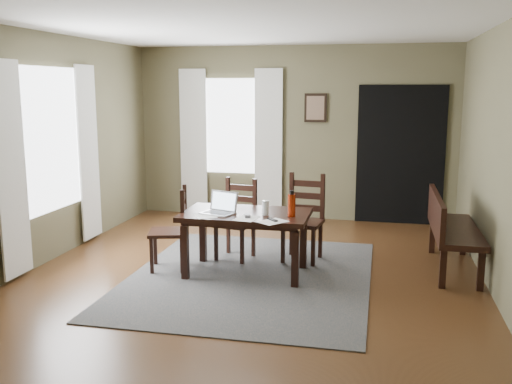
% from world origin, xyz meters
% --- Properties ---
extents(ground, '(5.00, 6.00, 0.01)m').
position_xyz_m(ground, '(0.00, 0.00, -0.01)').
color(ground, '#492C16').
extents(room_shell, '(5.02, 6.02, 2.71)m').
position_xyz_m(room_shell, '(0.00, 0.00, 1.80)').
color(room_shell, brown).
rests_on(room_shell, ground).
extents(rug, '(2.60, 3.20, 0.01)m').
position_xyz_m(rug, '(0.00, 0.00, 0.01)').
color(rug, '#3E3E3E').
rests_on(rug, ground).
extents(dining_table, '(1.39, 0.84, 0.69)m').
position_xyz_m(dining_table, '(-0.07, 0.09, 0.62)').
color(dining_table, black).
rests_on(dining_table, rug).
extents(chair_end, '(0.51, 0.51, 0.95)m').
position_xyz_m(chair_end, '(-0.93, 0.07, 0.47)').
color(chair_end, black).
rests_on(chair_end, rug).
extents(chair_back_left, '(0.49, 0.49, 0.96)m').
position_xyz_m(chair_back_left, '(-0.32, 0.66, 0.47)').
color(chair_back_left, black).
rests_on(chair_back_left, rug).
extents(chair_back_right, '(0.50, 0.50, 1.03)m').
position_xyz_m(chair_back_right, '(0.48, 0.76, 0.51)').
color(chair_back_right, black).
rests_on(chair_back_right, rug).
extents(bench, '(0.49, 1.54, 0.87)m').
position_xyz_m(bench, '(2.14, 0.75, 0.52)').
color(bench, black).
rests_on(bench, ground).
extents(laptop, '(0.41, 0.37, 0.24)m').
position_xyz_m(laptop, '(-0.33, -0.00, 0.77)').
color(laptop, '#B7B7BC').
rests_on(laptop, dining_table).
extents(computer_mouse, '(0.09, 0.11, 0.03)m').
position_xyz_m(computer_mouse, '(0.00, -0.14, 0.72)').
color(computer_mouse, '#3F3F42').
rests_on(computer_mouse, dining_table).
extents(tv_remote, '(0.14, 0.15, 0.02)m').
position_xyz_m(tv_remote, '(0.29, -0.22, 0.71)').
color(tv_remote, black).
rests_on(tv_remote, dining_table).
extents(drinking_glass, '(0.09, 0.09, 0.16)m').
position_xyz_m(drinking_glass, '(0.17, 0.01, 0.78)').
color(drinking_glass, silver).
rests_on(drinking_glass, dining_table).
extents(water_bottle, '(0.08, 0.08, 0.28)m').
position_xyz_m(water_bottle, '(0.45, 0.00, 0.83)').
color(water_bottle, '#AB2A0D').
rests_on(water_bottle, dining_table).
extents(paper_a, '(0.31, 0.33, 0.00)m').
position_xyz_m(paper_a, '(-0.45, -0.17, 0.71)').
color(paper_a, white).
rests_on(paper_a, dining_table).
extents(paper_b, '(0.34, 0.36, 0.00)m').
position_xyz_m(paper_b, '(0.30, -0.27, 0.71)').
color(paper_b, white).
rests_on(paper_b, dining_table).
extents(paper_e, '(0.26, 0.31, 0.00)m').
position_xyz_m(paper_e, '(0.01, -0.20, 0.71)').
color(paper_e, white).
rests_on(paper_e, dining_table).
extents(window_left, '(0.01, 1.30, 1.70)m').
position_xyz_m(window_left, '(-2.47, 0.20, 1.45)').
color(window_left, white).
rests_on(window_left, ground).
extents(window_back, '(1.00, 0.01, 1.50)m').
position_xyz_m(window_back, '(-1.00, 2.97, 1.45)').
color(window_back, white).
rests_on(window_back, ground).
extents(curtain_left_near, '(0.03, 0.48, 2.30)m').
position_xyz_m(curtain_left_near, '(-2.44, -0.62, 1.20)').
color(curtain_left_near, silver).
rests_on(curtain_left_near, ground).
extents(curtain_left_far, '(0.03, 0.48, 2.30)m').
position_xyz_m(curtain_left_far, '(-2.44, 1.02, 1.20)').
color(curtain_left_far, silver).
rests_on(curtain_left_far, ground).
extents(curtain_back_left, '(0.44, 0.03, 2.30)m').
position_xyz_m(curtain_back_left, '(-1.62, 2.94, 1.20)').
color(curtain_back_left, silver).
rests_on(curtain_back_left, ground).
extents(curtain_back_right, '(0.44, 0.03, 2.30)m').
position_xyz_m(curtain_back_right, '(-0.38, 2.94, 1.20)').
color(curtain_back_right, silver).
rests_on(curtain_back_right, ground).
extents(framed_picture, '(0.34, 0.03, 0.44)m').
position_xyz_m(framed_picture, '(0.35, 2.97, 1.75)').
color(framed_picture, black).
rests_on(framed_picture, ground).
extents(doorway_back, '(1.30, 0.03, 2.10)m').
position_xyz_m(doorway_back, '(1.65, 2.97, 1.05)').
color(doorway_back, black).
rests_on(doorway_back, ground).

